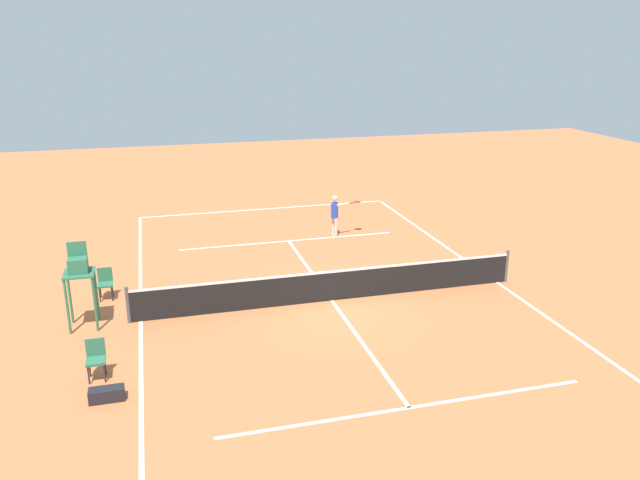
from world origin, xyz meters
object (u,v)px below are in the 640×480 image
player_serving (336,212)px  courtside_chair_mid (105,282)px  equipment_bag (107,394)px  courtside_chair_near (96,357)px  umpire_chair (79,272)px  tennis_ball (330,248)px

player_serving → courtside_chair_mid: player_serving is taller
equipment_bag → courtside_chair_near: bearing=-76.9°
umpire_chair → player_serving: bearing=-146.2°
umpire_chair → equipment_bag: (-0.75, 4.05, -1.46)m
player_serving → equipment_bag: player_serving is taller
tennis_ball → courtside_chair_near: (7.85, 7.53, 0.50)m
courtside_chair_mid → equipment_bag: bearing=92.6°
tennis_ball → courtside_chair_mid: (7.87, 2.66, 0.50)m
tennis_ball → courtside_chair_near: size_ratio=0.07×
player_serving → courtside_chair_near: 12.39m
courtside_chair_near → equipment_bag: size_ratio=1.25×
tennis_ball → equipment_bag: size_ratio=0.09×
player_serving → tennis_ball: (0.65, 1.47, -0.97)m
tennis_ball → equipment_bag: 11.48m
umpire_chair → courtside_chair_mid: (-0.48, -1.90, -1.07)m
tennis_ball → umpire_chair: (8.35, 4.55, 1.57)m
player_serving → courtside_chair_mid: bearing=-82.3°
umpire_chair → courtside_chair_near: size_ratio=2.54×
tennis_ball → courtside_chair_mid: size_ratio=0.07×
player_serving → umpire_chair: 10.85m
player_serving → tennis_ball: bearing=-41.9°
player_serving → umpire_chair: bearing=-74.4°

